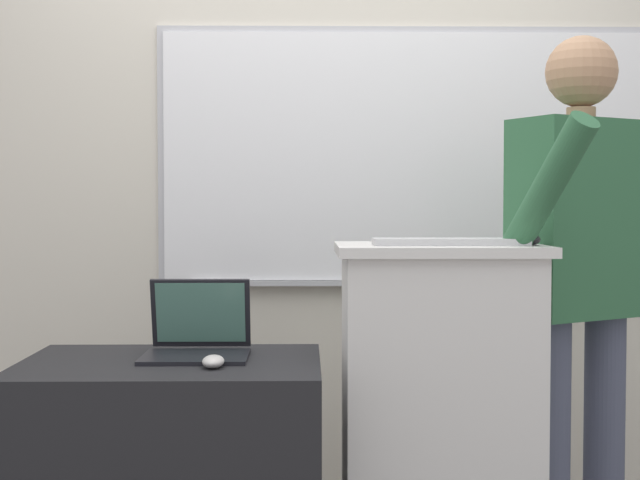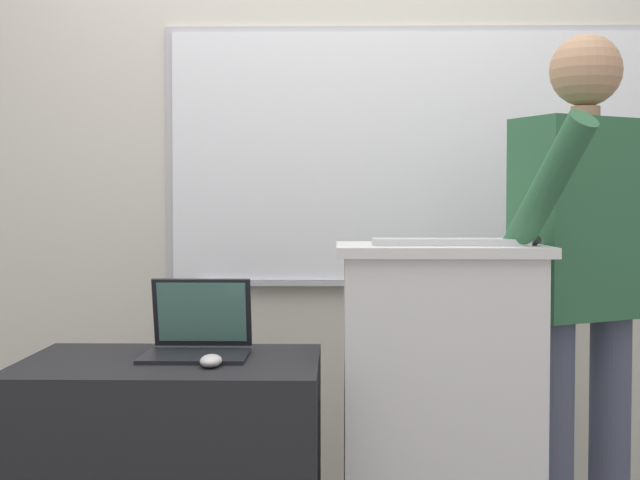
# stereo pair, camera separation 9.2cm
# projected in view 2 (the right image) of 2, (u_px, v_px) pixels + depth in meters

# --- Properties ---
(back_wall) EXTENTS (6.40, 0.17, 2.79)m
(back_wall) POSITION_uv_depth(u_px,v_px,m) (326.00, 150.00, 3.60)
(back_wall) COLOR beige
(back_wall) RESTS_ON ground_plane
(lectern_podium) EXTENTS (0.61, 0.45, 1.06)m
(lectern_podium) POSITION_uv_depth(u_px,v_px,m) (438.00, 421.00, 2.65)
(lectern_podium) COLOR silver
(lectern_podium) RESTS_ON ground_plane
(person_presenter) EXTENTS (0.61, 0.70, 1.70)m
(person_presenter) POSITION_uv_depth(u_px,v_px,m) (584.00, 263.00, 2.77)
(person_presenter) COLOR #474C60
(person_presenter) RESTS_ON ground_plane
(laptop) EXTENTS (0.31, 0.29, 0.22)m
(laptop) POSITION_uv_depth(u_px,v_px,m) (199.00, 333.00, 2.65)
(laptop) COLOR black
(laptop) RESTS_ON side_desk
(wireless_keyboard) EXTENTS (0.45, 0.13, 0.02)m
(wireless_keyboard) POSITION_uv_depth(u_px,v_px,m) (450.00, 242.00, 2.57)
(wireless_keyboard) COLOR silver
(wireless_keyboard) RESTS_ON lectern_podium
(computer_mouse_by_laptop) EXTENTS (0.06, 0.10, 0.03)m
(computer_mouse_by_laptop) POSITION_uv_depth(u_px,v_px,m) (211.00, 361.00, 2.44)
(computer_mouse_by_laptop) COLOR silver
(computer_mouse_by_laptop) RESTS_ON side_desk
(computer_mouse_by_keyboard) EXTENTS (0.06, 0.10, 0.03)m
(computer_mouse_by_keyboard) POSITION_uv_depth(u_px,v_px,m) (530.00, 240.00, 2.56)
(computer_mouse_by_keyboard) COLOR black
(computer_mouse_by_keyboard) RESTS_ON lectern_podium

